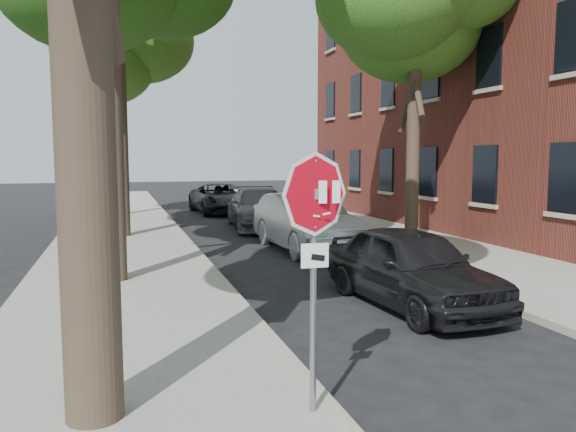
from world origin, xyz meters
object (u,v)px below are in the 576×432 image
object	(u,v)px
car_c	(259,208)
car_d	(221,198)
stop_sign	(314,232)
car_a	(411,267)
tree_far	(109,53)
car_b	(305,223)
tree_right	(414,3)
apartment_building	(544,33)

from	to	relation	value
car_c	car_d	distance (m)	6.28
stop_sign	car_a	size ratio (longest dim) A/B	0.62
car_c	car_d	size ratio (longest dim) A/B	1.03
stop_sign	tree_far	distance (m)	21.88
stop_sign	car_b	xyz separation A→B (m)	(3.30, 10.09, -1.13)
tree_right	car_d	world-z (taller)	tree_right
apartment_building	tree_far	world-z (taller)	apartment_building
apartment_building	tree_right	xyz separation A→B (m)	(-8.02, -3.89, -0.44)
stop_sign	car_c	xyz separation A→B (m)	(3.30, 15.53, -1.18)
apartment_building	stop_sign	bearing A→B (deg)	-136.35
stop_sign	tree_right	size ratio (longest dim) A/B	0.28
apartment_building	car_b	distance (m)	13.86
car_c	car_d	world-z (taller)	car_c
tree_right	car_d	size ratio (longest dim) A/B	1.80
tree_right	car_a	xyz separation A→B (m)	(-3.49, -6.38, -6.49)
car_d	tree_far	bearing A→B (deg)	-175.41
tree_far	tree_right	size ratio (longest dim) A/B	1.00
tree_right	car_a	distance (m)	9.75
tree_right	car_c	world-z (taller)	tree_right
apartment_building	tree_right	size ratio (longest dim) A/B	2.17
apartment_building	car_a	bearing A→B (deg)	-138.27
stop_sign	car_b	bearing A→B (deg)	71.89
car_d	car_c	bearing A→B (deg)	-89.64
stop_sign	tree_far	bearing A→B (deg)	95.46
tree_far	car_a	bearing A→B (deg)	-73.32
tree_far	car_c	distance (m)	10.06
car_a	car_c	size ratio (longest dim) A/B	0.80
car_d	car_b	bearing A→B (deg)	-91.19
tree_far	car_c	bearing A→B (deg)	-46.50
tree_right	car_b	distance (m)	7.23
stop_sign	car_c	distance (m)	15.92
apartment_building	car_b	xyz separation A→B (m)	(-11.40, -3.94, -6.83)
tree_far	car_d	xyz separation A→B (m)	(4.96, 0.66, -6.50)
car_c	apartment_building	bearing A→B (deg)	-1.80
tree_far	stop_sign	bearing A→B (deg)	-84.54
tree_right	car_c	size ratio (longest dim) A/B	1.76
apartment_building	stop_sign	distance (m)	21.10
apartment_building	tree_right	world-z (taller)	apartment_building
apartment_building	car_a	size ratio (longest dim) A/B	4.77
stop_sign	tree_far	world-z (taller)	tree_far
car_b	car_d	xyz separation A→B (m)	(-0.37, 11.71, -0.10)
tree_far	car_c	world-z (taller)	tree_far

